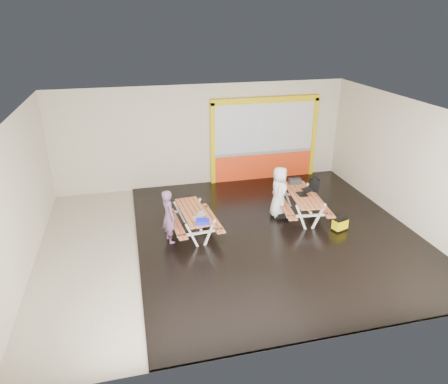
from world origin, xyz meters
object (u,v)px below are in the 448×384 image
object	(u,v)px
picnic_table_right	(302,200)
toolbox	(295,181)
backpack	(314,185)
dark_case	(282,214)
person_right	(279,192)
fluke_bag	(340,224)
laptop_right	(304,193)
person_left	(169,216)
picnic_table_left	(194,217)
blue_pouch	(203,222)
laptop_left	(199,217)

from	to	relation	value
picnic_table_right	toolbox	world-z (taller)	toolbox
picnic_table_right	backpack	bearing A→B (deg)	45.74
backpack	dark_case	world-z (taller)	backpack
toolbox	dark_case	xyz separation A→B (m)	(-0.63, -0.65, -0.74)
person_right	toolbox	bearing A→B (deg)	-32.52
person_right	fluke_bag	world-z (taller)	person_right
person_right	dark_case	distance (m)	0.70
picnic_table_right	dark_case	size ratio (longest dim) A/B	4.97
laptop_right	backpack	distance (m)	1.01
picnic_table_right	laptop_right	xyz separation A→B (m)	(0.02, -0.02, 0.24)
picnic_table_right	person_left	world-z (taller)	person_left
toolbox	backpack	size ratio (longest dim) A/B	0.78
picnic_table_left	toolbox	distance (m)	3.51
laptop_right	blue_pouch	world-z (taller)	laptop_right
laptop_right	picnic_table_left	bearing A→B (deg)	-176.27
picnic_table_right	laptop_right	bearing A→B (deg)	-39.00
picnic_table_left	person_right	xyz separation A→B (m)	(2.62, 0.47, 0.26)
dark_case	fluke_bag	xyz separation A→B (m)	(1.28, -1.15, 0.10)
picnic_table_left	fluke_bag	xyz separation A→B (m)	(3.98, -0.77, -0.34)
person_right	laptop_left	world-z (taller)	person_right
person_left	fluke_bag	distance (m)	4.73
blue_pouch	picnic_table_left	bearing A→B (deg)	98.26
person_left	picnic_table_right	bearing A→B (deg)	-98.71
person_right	toolbox	size ratio (longest dim) A/B	4.06
person_right	blue_pouch	world-z (taller)	person_right
dark_case	person_right	bearing A→B (deg)	136.28
toolbox	fluke_bag	size ratio (longest dim) A/B	0.78
person_left	backpack	world-z (taller)	person_left
picnic_table_left	laptop_left	size ratio (longest dim) A/B	5.19
person_right	toolbox	distance (m)	0.92
person_right	laptop_right	world-z (taller)	person_right
laptop_right	laptop_left	bearing A→B (deg)	-168.33
laptop_right	blue_pouch	xyz separation A→B (m)	(-3.17, -0.97, -0.06)
picnic_table_left	blue_pouch	size ratio (longest dim) A/B	5.73
laptop_left	picnic_table_left	bearing A→B (deg)	97.04
picnic_table_left	toolbox	bearing A→B (deg)	17.29
blue_pouch	fluke_bag	bearing A→B (deg)	-0.22
person_left	laptop_left	world-z (taller)	person_left
laptop_right	dark_case	size ratio (longest dim) A/B	0.96
laptop_left	toolbox	xyz separation A→B (m)	(3.28, 1.49, 0.09)
person_right	blue_pouch	distance (m)	2.79
picnic_table_left	person_left	size ratio (longest dim) A/B	1.30
person_left	laptop_right	distance (m)	4.00
person_left	dark_case	size ratio (longest dim) A/B	3.53
fluke_bag	picnic_table_left	bearing A→B (deg)	169.11
dark_case	fluke_bag	bearing A→B (deg)	-42.11
fluke_bag	picnic_table_right	bearing A→B (deg)	125.91
toolbox	laptop_right	bearing A→B (deg)	-93.94
dark_case	laptop_left	bearing A→B (deg)	-162.39
person_left	person_right	bearing A→B (deg)	-93.40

